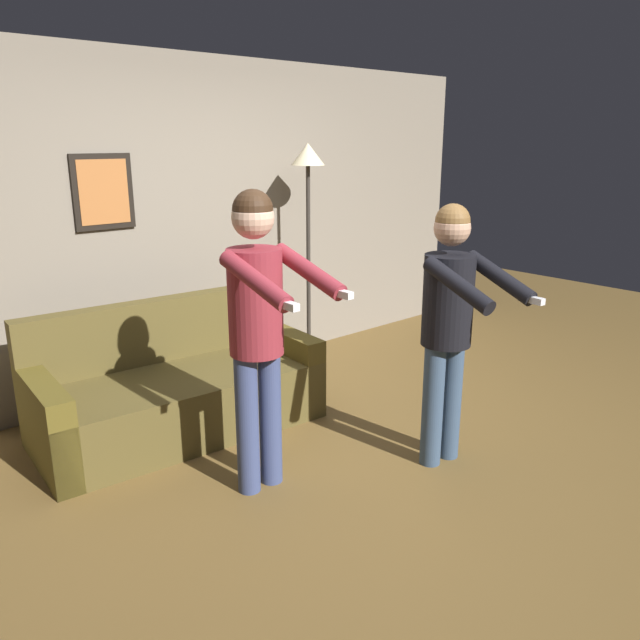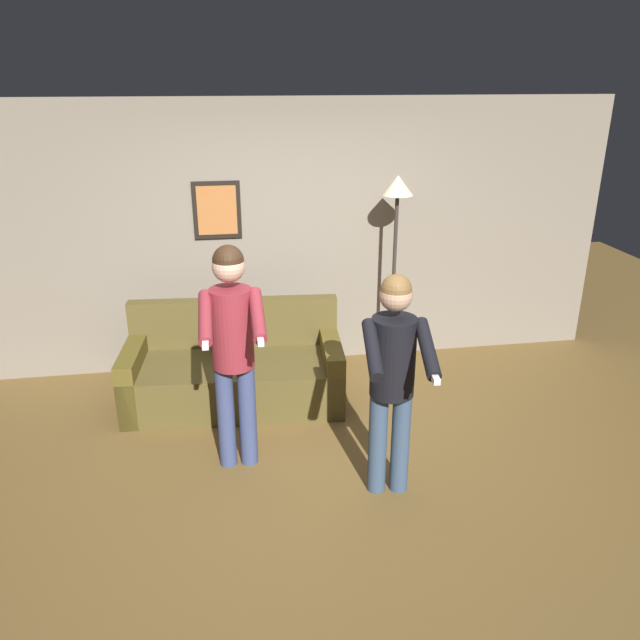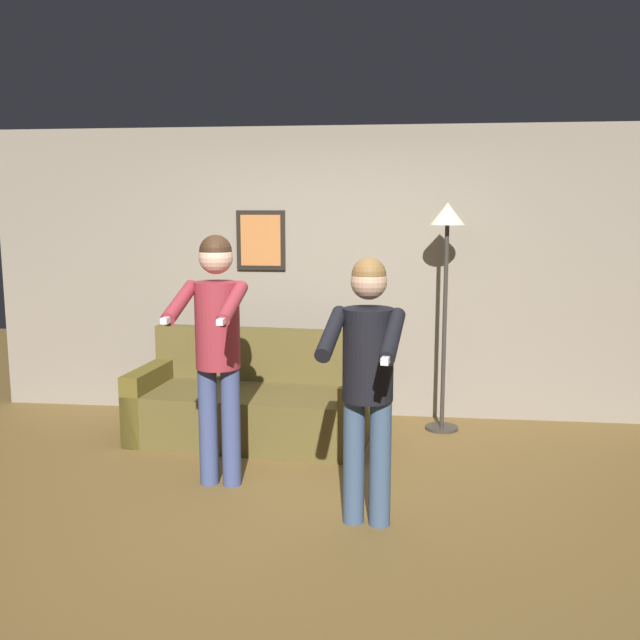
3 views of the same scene
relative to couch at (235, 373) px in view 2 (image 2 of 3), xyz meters
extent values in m
plane|color=brown|center=(0.61, -1.23, -0.28)|extent=(12.00, 12.00, 0.00)
cube|color=gray|center=(0.61, 0.81, 1.02)|extent=(6.40, 0.06, 2.60)
cube|color=black|center=(-0.07, 0.77, 1.32)|extent=(0.44, 0.02, 0.54)
cube|color=#B16833|center=(-0.07, 0.76, 1.32)|extent=(0.36, 0.01, 0.46)
cube|color=brown|center=(0.00, -0.04, -0.07)|extent=(1.96, 0.99, 0.42)
cube|color=brown|center=(0.02, 0.31, 0.37)|extent=(1.91, 0.29, 0.45)
cube|color=brown|center=(-0.87, 0.02, 0.01)|extent=(0.22, 0.86, 0.58)
cube|color=brown|center=(0.86, -0.11, 0.01)|extent=(0.22, 0.86, 0.58)
cylinder|color=#332D28|center=(1.57, 0.43, -0.27)|extent=(0.28, 0.28, 0.02)
cylinder|color=#332D28|center=(1.57, 0.43, 0.61)|extent=(0.04, 0.04, 1.73)
cone|color=#F9EAB7|center=(1.57, 0.43, 1.56)|extent=(0.29, 0.29, 0.18)
cylinder|color=#3B4876|center=(-0.09, -0.99, 0.13)|extent=(0.13, 0.13, 0.82)
cylinder|color=#3B4876|center=(0.07, -1.00, 0.13)|extent=(0.13, 0.13, 0.82)
cylinder|color=maroon|center=(-0.01, -0.99, 0.84)|extent=(0.30, 0.30, 0.58)
sphere|color=#D8AD8E|center=(-0.01, -0.99, 1.29)|extent=(0.23, 0.23, 0.23)
sphere|color=#382314|center=(-0.01, -0.99, 1.33)|extent=(0.22, 0.22, 0.22)
cylinder|color=maroon|center=(-0.18, -1.24, 1.02)|extent=(0.09, 0.52, 0.24)
cube|color=white|center=(-0.19, -1.49, 0.95)|extent=(0.04, 0.15, 0.04)
cylinder|color=maroon|center=(0.16, -1.24, 1.02)|extent=(0.09, 0.52, 0.24)
cube|color=white|center=(0.15, -1.49, 0.95)|extent=(0.04, 0.15, 0.04)
cylinder|color=#384D68|center=(0.94, -1.48, 0.11)|extent=(0.13, 0.13, 0.77)
cylinder|color=#384D68|center=(1.10, -1.50, 0.11)|extent=(0.13, 0.13, 0.77)
cylinder|color=black|center=(1.02, -1.49, 0.77)|extent=(0.30, 0.30, 0.55)
sphere|color=tan|center=(1.02, -1.49, 1.20)|extent=(0.21, 0.21, 0.21)
sphere|color=brown|center=(1.02, -1.49, 1.23)|extent=(0.20, 0.20, 0.20)
cylinder|color=black|center=(0.83, -1.70, 0.93)|extent=(0.14, 0.49, 0.25)
cylinder|color=black|center=(1.17, -1.74, 0.93)|extent=(0.14, 0.49, 0.25)
cube|color=white|center=(1.14, -1.96, 0.84)|extent=(0.06, 0.15, 0.04)
camera|label=1|loc=(-1.90, -3.67, 1.69)|focal=35.00mm
camera|label=2|loc=(-0.06, -5.10, 2.51)|focal=35.00mm
camera|label=3|loc=(1.23, -5.58, 1.63)|focal=40.00mm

